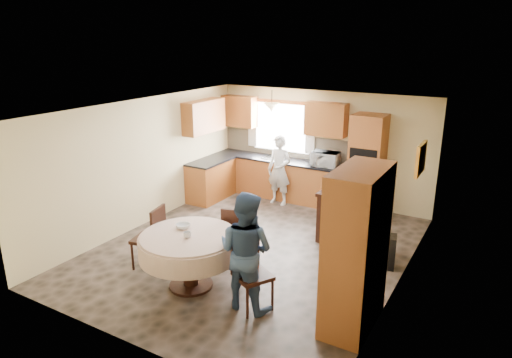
{
  "coord_description": "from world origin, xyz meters",
  "views": [
    {
      "loc": [
        3.73,
        -6.34,
        3.63
      ],
      "look_at": [
        -0.12,
        0.3,
        1.21
      ],
      "focal_mm": 32.0,
      "sensor_mm": 36.0,
      "label": 1
    }
  ],
  "objects_px": {
    "oven_tower": "(367,165)",
    "chair_back": "(236,233)",
    "chair_right": "(250,267)",
    "cupboard": "(356,250)",
    "dining_table": "(189,246)",
    "person_sink": "(279,170)",
    "chair_left": "(153,234)",
    "person_dining": "(246,251)",
    "sideboard": "(352,222)"
  },
  "relations": [
    {
      "from": "chair_left",
      "to": "person_sink",
      "type": "xyz_separation_m",
      "value": [
        0.39,
        3.67,
        0.21
      ]
    },
    {
      "from": "sideboard",
      "to": "chair_left",
      "type": "height_order",
      "value": "chair_left"
    },
    {
      "from": "chair_back",
      "to": "chair_right",
      "type": "distance_m",
      "value": 1.22
    },
    {
      "from": "dining_table",
      "to": "chair_left",
      "type": "bearing_deg",
      "value": 168.42
    },
    {
      "from": "dining_table",
      "to": "chair_back",
      "type": "distance_m",
      "value": 0.98
    },
    {
      "from": "chair_left",
      "to": "person_sink",
      "type": "bearing_deg",
      "value": 161.09
    },
    {
      "from": "sideboard",
      "to": "person_sink",
      "type": "height_order",
      "value": "person_sink"
    },
    {
      "from": "cupboard",
      "to": "chair_right",
      "type": "xyz_separation_m",
      "value": [
        -1.39,
        -0.29,
        -0.48
      ]
    },
    {
      "from": "dining_table",
      "to": "chair_left",
      "type": "relative_size",
      "value": 1.42
    },
    {
      "from": "chair_right",
      "to": "person_dining",
      "type": "xyz_separation_m",
      "value": [
        -0.03,
        -0.05,
        0.26
      ]
    },
    {
      "from": "chair_left",
      "to": "chair_back",
      "type": "relative_size",
      "value": 1.04
    },
    {
      "from": "sideboard",
      "to": "chair_back",
      "type": "xyz_separation_m",
      "value": [
        -1.42,
        -1.64,
        0.11
      ]
    },
    {
      "from": "sideboard",
      "to": "cupboard",
      "type": "bearing_deg",
      "value": -69.62
    },
    {
      "from": "chair_back",
      "to": "person_sink",
      "type": "bearing_deg",
      "value": -92.57
    },
    {
      "from": "chair_left",
      "to": "chair_right",
      "type": "relative_size",
      "value": 0.99
    },
    {
      "from": "dining_table",
      "to": "chair_back",
      "type": "height_order",
      "value": "chair_back"
    },
    {
      "from": "chair_right",
      "to": "oven_tower",
      "type": "bearing_deg",
      "value": 25.52
    },
    {
      "from": "cupboard",
      "to": "person_sink",
      "type": "distance_m",
      "value": 4.58
    },
    {
      "from": "cupboard",
      "to": "dining_table",
      "type": "height_order",
      "value": "cupboard"
    },
    {
      "from": "person_dining",
      "to": "chair_back",
      "type": "bearing_deg",
      "value": -49.64
    },
    {
      "from": "oven_tower",
      "to": "chair_back",
      "type": "height_order",
      "value": "oven_tower"
    },
    {
      "from": "sideboard",
      "to": "chair_back",
      "type": "relative_size",
      "value": 1.24
    },
    {
      "from": "dining_table",
      "to": "cupboard",
      "type": "bearing_deg",
      "value": 7.54
    },
    {
      "from": "cupboard",
      "to": "chair_left",
      "type": "xyz_separation_m",
      "value": [
        -3.3,
        -0.14,
        -0.49
      ]
    },
    {
      "from": "oven_tower",
      "to": "person_sink",
      "type": "bearing_deg",
      "value": -168.0
    },
    {
      "from": "sideboard",
      "to": "person_sink",
      "type": "xyz_separation_m",
      "value": [
        -2.12,
        1.26,
        0.34
      ]
    },
    {
      "from": "cupboard",
      "to": "dining_table",
      "type": "distance_m",
      "value": 2.46
    },
    {
      "from": "chair_left",
      "to": "person_dining",
      "type": "distance_m",
      "value": 1.91
    },
    {
      "from": "dining_table",
      "to": "person_sink",
      "type": "bearing_deg",
      "value": 97.37
    },
    {
      "from": "chair_back",
      "to": "person_sink",
      "type": "height_order",
      "value": "person_sink"
    },
    {
      "from": "oven_tower",
      "to": "chair_right",
      "type": "distance_m",
      "value": 4.24
    },
    {
      "from": "sideboard",
      "to": "dining_table",
      "type": "height_order",
      "value": "sideboard"
    },
    {
      "from": "chair_back",
      "to": "chair_right",
      "type": "relative_size",
      "value": 0.95
    },
    {
      "from": "chair_right",
      "to": "person_dining",
      "type": "distance_m",
      "value": 0.26
    },
    {
      "from": "sideboard",
      "to": "dining_table",
      "type": "bearing_deg",
      "value": -120.75
    },
    {
      "from": "oven_tower",
      "to": "chair_right",
      "type": "relative_size",
      "value": 2.0
    },
    {
      "from": "person_sink",
      "to": "person_dining",
      "type": "height_order",
      "value": "person_dining"
    },
    {
      "from": "sideboard",
      "to": "cupboard",
      "type": "height_order",
      "value": "cupboard"
    },
    {
      "from": "oven_tower",
      "to": "cupboard",
      "type": "distance_m",
      "value": 4.06
    },
    {
      "from": "chair_right",
      "to": "chair_back",
      "type": "bearing_deg",
      "value": 71.47
    },
    {
      "from": "chair_right",
      "to": "person_sink",
      "type": "distance_m",
      "value": 4.11
    },
    {
      "from": "chair_left",
      "to": "cupboard",
      "type": "bearing_deg",
      "value": 79.59
    },
    {
      "from": "chair_left",
      "to": "chair_back",
      "type": "distance_m",
      "value": 1.34
    },
    {
      "from": "oven_tower",
      "to": "chair_back",
      "type": "distance_m",
      "value": 3.52
    },
    {
      "from": "chair_back",
      "to": "chair_left",
      "type": "bearing_deg",
      "value": 18.64
    },
    {
      "from": "person_sink",
      "to": "person_dining",
      "type": "xyz_separation_m",
      "value": [
        1.49,
        -3.87,
        0.06
      ]
    },
    {
      "from": "sideboard",
      "to": "person_dining",
      "type": "bearing_deg",
      "value": -102.36
    },
    {
      "from": "chair_right",
      "to": "person_dining",
      "type": "relative_size",
      "value": 0.63
    },
    {
      "from": "oven_tower",
      "to": "chair_right",
      "type": "xyz_separation_m",
      "value": [
        -0.32,
        -4.21,
        -0.47
      ]
    },
    {
      "from": "chair_right",
      "to": "sideboard",
      "type": "bearing_deg",
      "value": 16.58
    }
  ]
}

